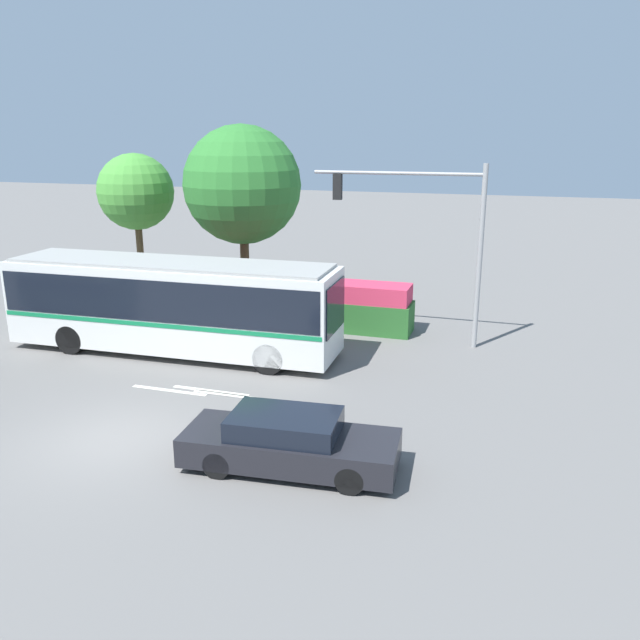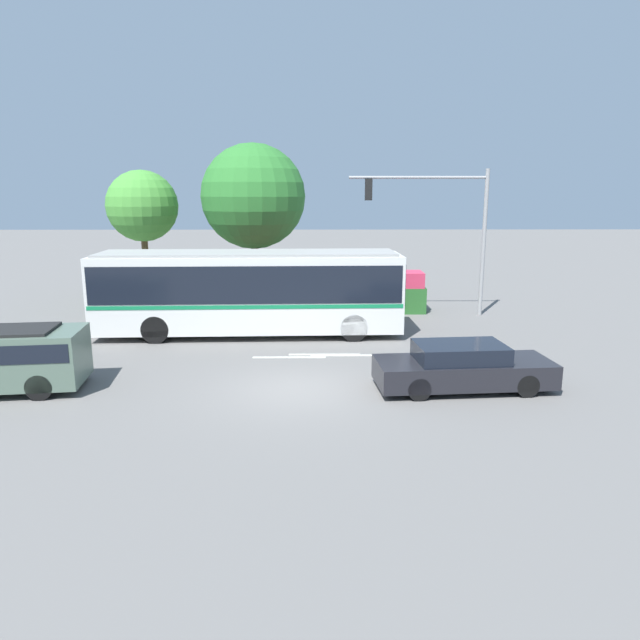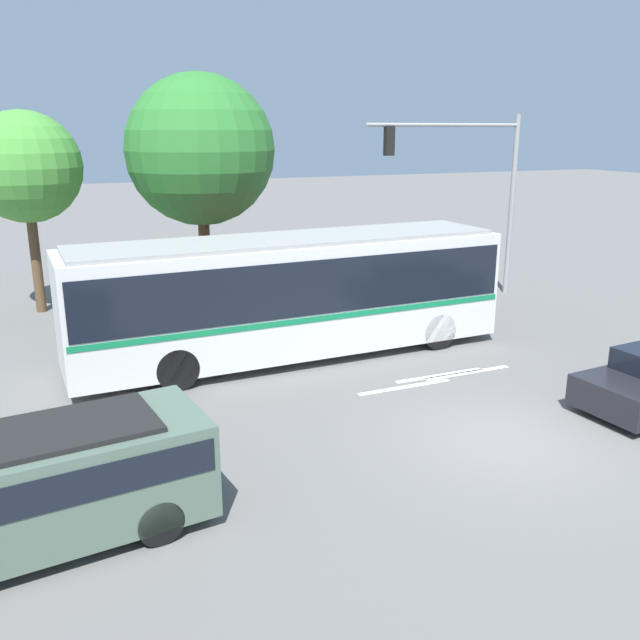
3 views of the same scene
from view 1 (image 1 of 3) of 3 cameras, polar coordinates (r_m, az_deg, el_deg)
The scene contains 10 objects.
ground_plane at distance 16.91m, azimuth -17.54°, elevation -9.95°, with size 140.00×140.00×0.00m, color slate.
city_bus at distance 22.28m, azimuth -12.97°, elevation 1.65°, with size 11.48×2.90×3.16m.
sedan_foreground at distance 14.61m, azimuth -2.75°, elevation -10.76°, with size 4.92×2.14×1.29m.
traffic_light_pole at distance 22.53m, azimuth 10.05°, elevation 8.25°, with size 5.95×0.24×6.30m.
flowering_hedge at distance 25.24m, azimuth -2.58°, elevation 1.62°, with size 9.51×1.43×1.82m.
street_tree_left at distance 31.23m, azimuth -15.98°, elevation 10.80°, with size 3.47×3.47×6.39m.
street_tree_centre at distance 28.28m, azimuth -6.88°, elevation 11.75°, with size 5.04×5.04×7.64m.
lane_stripe_near at distance 19.45m, azimuth -13.18°, elevation -6.08°, with size 2.40×0.16×0.01m, color silver.
lane_stripe_mid at distance 19.18m, azimuth -9.64°, elevation -6.19°, with size 2.40×0.16×0.01m, color silver.
lane_stripe_far at distance 18.78m, azimuth -7.78°, elevation -6.61°, with size 2.40×0.16×0.01m, color silver.
Camera 1 is at (9.12, -12.27, 7.23)m, focal length 36.19 mm.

